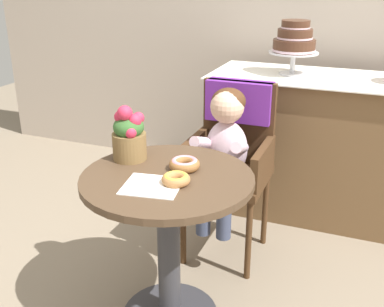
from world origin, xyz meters
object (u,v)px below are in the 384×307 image
cafe_table (168,221)px  tiered_cake_stand (294,41)px  seated_child (224,145)px  flower_vase (129,134)px  wicker_chair (233,142)px  donut_mid (184,164)px  donut_front (176,179)px

cafe_table → tiered_cake_stand: tiered_cake_stand is taller
seated_child → tiered_cake_stand: tiered_cake_stand is taller
flower_vase → wicker_chair: bearing=62.8°
seated_child → donut_mid: seated_child is taller
seated_child → flower_vase: flower_vase is taller
wicker_chair → donut_mid: (-0.03, -0.60, 0.11)m
flower_vase → cafe_table: bearing=-24.7°
cafe_table → seated_child: (0.07, 0.54, 0.17)m
flower_vase → tiered_cake_stand: tiered_cake_stand is taller
donut_mid → donut_front: bearing=-80.7°
wicker_chair → tiered_cake_stand: size_ratio=2.94×
cafe_table → flower_vase: 0.41m
cafe_table → donut_mid: (0.04, 0.09, 0.24)m
wicker_chair → donut_front: bearing=-88.1°
flower_vase → tiered_cake_stand: size_ratio=0.78×
donut_front → wicker_chair: bearing=89.3°
seated_child → donut_mid: bearing=-94.2°
donut_mid → flower_vase: (-0.27, 0.02, 0.09)m
donut_front → tiered_cake_stand: tiered_cake_stand is taller
cafe_table → donut_front: bearing=-41.7°
donut_front → tiered_cake_stand: 1.42m
donut_front → donut_mid: 0.15m
cafe_table → flower_vase: (-0.23, 0.11, 0.33)m
flower_vase → seated_child: bearing=55.0°
tiered_cake_stand → wicker_chair: bearing=-106.7°
seated_child → tiered_cake_stand: bearing=76.5°
seated_child → flower_vase: (-0.30, -0.43, 0.16)m
cafe_table → flower_vase: size_ratio=2.86×
cafe_table → donut_front: donut_front is taller
seated_child → flower_vase: 0.55m
seated_child → donut_mid: (-0.03, -0.45, 0.07)m
donut_front → flower_vase: bearing=151.0°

